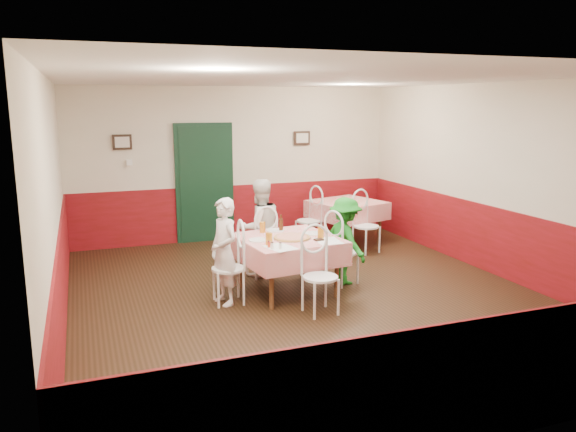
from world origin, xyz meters
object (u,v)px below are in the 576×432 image
object	(u,v)px
chair_left	(228,269)
diner_far	(260,228)
chair_second_b	(366,226)
pizza	(292,237)
second_table	(347,222)
wallet	(319,240)
chair_near	(320,277)
chair_right	(342,252)
glass_c	(263,227)
chair_second_a	(309,221)
glass_a	(269,239)
glass_b	(321,232)
chair_far	(261,246)
beer_bottle	(281,224)
main_table	(288,266)
diner_right	(345,241)
diner_left	(224,252)

from	to	relation	value
chair_left	diner_far	size ratio (longest dim) A/B	0.63
chair_second_b	diner_far	bearing A→B (deg)	179.99
chair_left	pizza	world-z (taller)	chair_left
second_table	wallet	size ratio (longest dim) A/B	10.18
chair_near	chair_second_b	world-z (taller)	same
chair_right	wallet	world-z (taller)	chair_right
chair_second_b	glass_c	distance (m)	2.48
chair_second_a	glass_a	bearing A→B (deg)	-48.03
glass_b	chair_far	bearing A→B (deg)	115.85
second_table	beer_bottle	distance (m)	2.72
glass_c	glass_a	bearing A→B (deg)	-101.25
main_table	chair_right	xyz separation A→B (m)	(0.84, 0.10, 0.08)
glass_c	diner_right	bearing A→B (deg)	-14.59
chair_second_a	chair_second_b	size ratio (longest dim) A/B	1.00
pizza	diner_far	xyz separation A→B (m)	(-0.14, 0.96, -0.06)
chair_far	wallet	world-z (taller)	chair_far
chair_second_b	wallet	bearing A→B (deg)	-148.90
second_table	glass_b	xyz separation A→B (m)	(-1.58, -2.42, 0.46)
wallet	chair_left	bearing A→B (deg)	163.86
wallet	diner_left	size ratio (longest dim) A/B	0.08
diner_right	main_table	bearing A→B (deg)	86.94
chair_left	chair_far	xyz separation A→B (m)	(0.74, 0.95, 0.00)
second_table	glass_b	size ratio (longest dim) A/B	7.26
second_table	chair_near	world-z (taller)	chair_near
pizza	diner_right	bearing A→B (deg)	11.45
chair_second_b	chair_left	bearing A→B (deg)	-166.50
second_table	glass_c	world-z (taller)	glass_c
glass_a	diner_far	world-z (taller)	diner_far
chair_far	diner_left	distance (m)	1.26
main_table	diner_right	bearing A→B (deg)	6.93
chair_second_b	diner_left	distance (m)	3.29
chair_second_a	diner_far	size ratio (longest dim) A/B	0.63
chair_far	chair_second_a	bearing A→B (deg)	-140.62
main_table	beer_bottle	bearing A→B (deg)	83.97
glass_b	beer_bottle	bearing A→B (deg)	121.63
chair_second_a	chair_near	bearing A→B (deg)	-35.93
main_table	diner_right	distance (m)	0.93
chair_left	beer_bottle	distance (m)	1.10
second_table	pizza	world-z (taller)	pizza
chair_near	glass_a	world-z (taller)	glass_a
diner_far	wallet	bearing A→B (deg)	100.08
main_table	chair_second_a	bearing A→B (deg)	61.35
diner_left	chair_second_b	bearing A→B (deg)	104.06
glass_a	diner_far	xyz separation A→B (m)	(0.25, 1.18, -0.12)
second_table	chair_right	xyz separation A→B (m)	(-1.13, -2.14, 0.08)
chair_second_b	main_table	bearing A→B (deg)	-158.93
glass_b	diner_left	bearing A→B (deg)	176.90
second_table	chair_second_b	world-z (taller)	chair_second_b
glass_c	chair_second_b	bearing A→B (deg)	26.37
chair_right	chair_second_a	distance (m)	2.17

